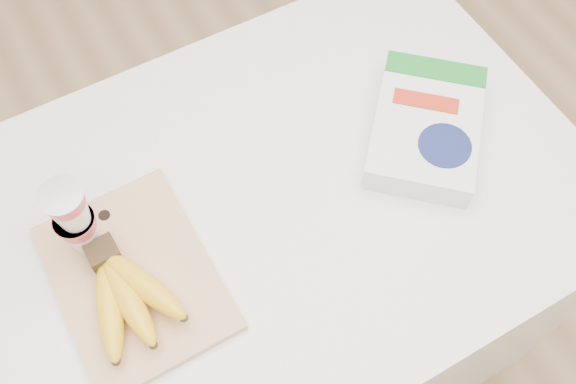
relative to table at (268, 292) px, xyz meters
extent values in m
plane|color=tan|center=(0.00, 0.00, -0.44)|extent=(4.00, 4.00, 0.00)
cube|color=white|center=(0.00, 0.00, 0.00)|extent=(1.17, 0.78, 0.88)
cube|color=tan|center=(-0.25, -0.02, 0.45)|extent=(0.24, 0.33, 0.02)
cube|color=#382816|center=(-0.27, 0.02, 0.48)|extent=(0.05, 0.04, 0.03)
ellipsoid|color=yellow|center=(-0.30, -0.06, 0.48)|extent=(0.09, 0.19, 0.05)
sphere|color=#382816|center=(-0.32, -0.15, 0.48)|extent=(0.01, 0.01, 0.01)
ellipsoid|color=yellow|center=(-0.27, -0.07, 0.48)|extent=(0.05, 0.19, 0.05)
sphere|color=#382816|center=(-0.26, -0.15, 0.48)|extent=(0.01, 0.01, 0.01)
ellipsoid|color=yellow|center=(-0.24, -0.06, 0.49)|extent=(0.11, 0.19, 0.05)
sphere|color=#382816|center=(-0.20, -0.14, 0.49)|extent=(0.01, 0.01, 0.01)
cylinder|color=silver|center=(-0.28, 0.07, 0.62)|extent=(0.07, 0.07, 0.00)
cube|color=white|center=(0.33, -0.02, 0.47)|extent=(0.32, 0.33, 0.06)
cube|color=#1B7A25|center=(0.40, 0.06, 0.50)|extent=(0.17, 0.16, 0.00)
cylinder|color=#151D4F|center=(0.31, -0.08, 0.50)|extent=(0.13, 0.13, 0.00)
cube|color=red|center=(0.34, 0.01, 0.50)|extent=(0.11, 0.10, 0.00)
camera|label=1|loc=(-0.22, -0.48, 1.42)|focal=40.00mm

